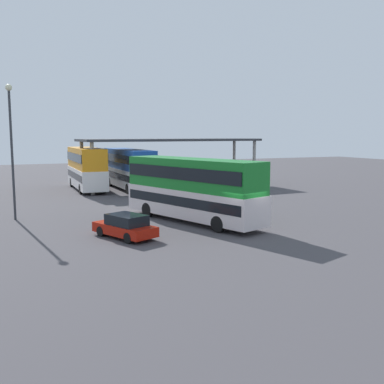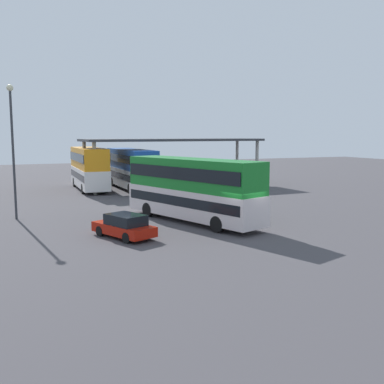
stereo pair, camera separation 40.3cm
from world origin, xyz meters
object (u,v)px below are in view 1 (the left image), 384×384
Objects in this scene: double_decker_near_canopy at (86,167)px; lamppost_tall at (11,137)px; parked_hatchback at (125,226)px; double_decker_mid_row at (129,168)px; double_decker_main at (192,187)px.

double_decker_near_canopy is 16.88m from lamppost_tall.
lamppost_tall is at bearing 9.87° from parked_hatchback.
double_decker_mid_row is at bearing -107.95° from double_decker_near_canopy.
parked_hatchback is at bearing 175.81° from double_decker_near_canopy.
double_decker_near_canopy is at bearing -28.55° from parked_hatchback.
parked_hatchback is at bearing 99.05° from double_decker_main.
parked_hatchback is at bearing -56.76° from lamppost_tall.
double_decker_mid_row reaches higher than parked_hatchback.
double_decker_main is 6.22m from parked_hatchback.
double_decker_near_canopy reaches higher than double_decker_mid_row.
double_decker_main is 1.26× the size of lamppost_tall.
lamppost_tall reaches higher than parked_hatchback.
parked_hatchback is 11.13m from lamppost_tall.
double_decker_main is at bearing -170.01° from double_decker_near_canopy.
double_decker_near_canopy is 4.41m from double_decker_mid_row.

